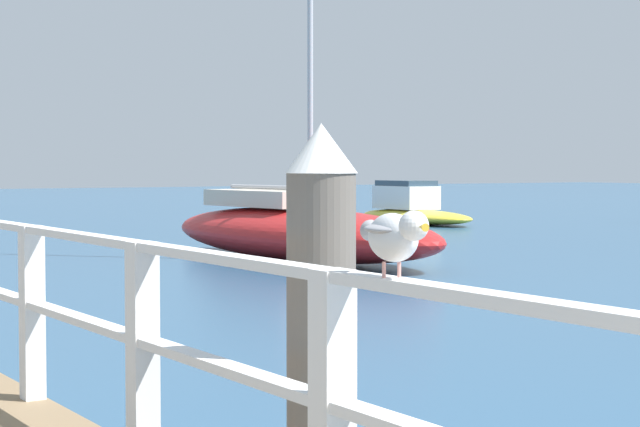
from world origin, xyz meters
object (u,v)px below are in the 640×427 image
boat_2 (412,209)px  dock_piling_near (321,355)px  seagull_foreground (394,235)px  boat_1 (296,230)px

boat_2 → dock_piling_near: bearing=-125.7°
seagull_foreground → boat_1: size_ratio=0.05×
dock_piling_near → boat_2: bearing=52.2°
seagull_foreground → boat_1: bearing=-104.5°
boat_1 → boat_2: 12.85m
dock_piling_near → boat_2: dock_piling_near is taller
dock_piling_near → boat_1: (7.98, 13.38, -0.41)m
dock_piling_near → seagull_foreground: dock_piling_near is taller
boat_2 → seagull_foreground: bearing=-125.1°
dock_piling_near → boat_1: boat_1 is taller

